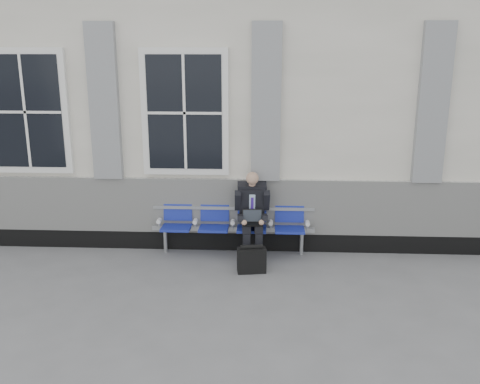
{
  "coord_description": "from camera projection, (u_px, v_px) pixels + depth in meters",
  "views": [
    {
      "loc": [
        1.61,
        -6.76,
        3.27
      ],
      "look_at": [
        1.23,
        0.9,
        1.14
      ],
      "focal_mm": 40.0,
      "sensor_mm": 36.0,
      "label": 1
    }
  ],
  "objects": [
    {
      "name": "businessman",
      "position": [
        252.0,
        211.0,
        8.34
      ],
      "size": [
        0.56,
        0.75,
        1.38
      ],
      "color": "black",
      "rests_on": "ground"
    },
    {
      "name": "bench",
      "position": [
        233.0,
        220.0,
        8.53
      ],
      "size": [
        2.6,
        0.47,
        0.91
      ],
      "color": "#9EA0A3",
      "rests_on": "ground"
    },
    {
      "name": "briefcase",
      "position": [
        252.0,
        260.0,
        7.89
      ],
      "size": [
        0.44,
        0.24,
        0.43
      ],
      "color": "black",
      "rests_on": "ground"
    },
    {
      "name": "ground",
      "position": [
        149.0,
        287.0,
        7.46
      ],
      "size": [
        70.0,
        70.0,
        0.0
      ],
      "primitive_type": "plane",
      "color": "slate",
      "rests_on": "ground"
    },
    {
      "name": "station_building",
      "position": [
        182.0,
        101.0,
        10.2
      ],
      "size": [
        14.4,
        4.4,
        4.49
      ],
      "color": "silver",
      "rests_on": "ground"
    }
  ]
}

